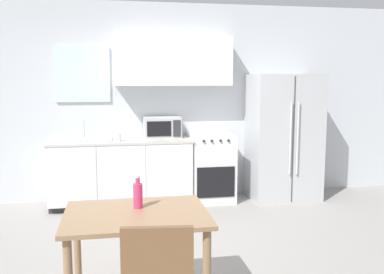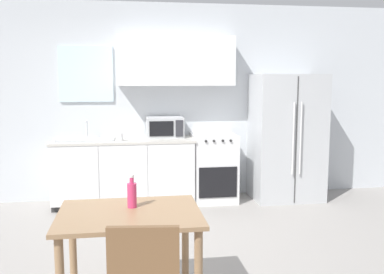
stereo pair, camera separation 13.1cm
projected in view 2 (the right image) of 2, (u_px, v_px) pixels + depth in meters
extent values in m
plane|color=gray|center=(161.00, 251.00, 4.18)|extent=(12.00, 12.00, 0.00)
cube|color=silver|center=(149.00, 102.00, 5.95)|extent=(12.00, 0.06, 2.70)
cube|color=silver|center=(86.00, 74.00, 5.74)|extent=(0.71, 0.04, 0.74)
cube|color=white|center=(176.00, 61.00, 5.75)|extent=(1.57, 0.32, 0.66)
cube|color=#333333|center=(125.00, 200.00, 5.77)|extent=(1.83, 0.56, 0.08)
cube|color=white|center=(124.00, 170.00, 5.69)|extent=(1.83, 0.62, 0.77)
cube|color=white|center=(74.00, 177.00, 5.29)|extent=(0.59, 0.01, 0.75)
cube|color=white|center=(124.00, 175.00, 5.38)|extent=(0.59, 0.01, 0.75)
cube|color=white|center=(172.00, 174.00, 5.47)|extent=(0.59, 0.01, 0.75)
cube|color=beige|center=(123.00, 140.00, 5.64)|extent=(1.85, 0.64, 0.03)
cube|color=white|center=(213.00, 167.00, 5.88)|extent=(0.59, 0.60, 0.92)
cube|color=black|center=(218.00, 182.00, 5.60)|extent=(0.51, 0.01, 0.41)
cylinder|color=#262626|center=(206.00, 141.00, 5.49)|extent=(0.03, 0.02, 0.03)
cylinder|color=#262626|center=(214.00, 141.00, 5.51)|extent=(0.03, 0.02, 0.03)
cylinder|color=#262626|center=(223.00, 141.00, 5.53)|extent=(0.03, 0.02, 0.03)
cylinder|color=#262626|center=(231.00, 141.00, 5.54)|extent=(0.03, 0.02, 0.03)
cube|color=silver|center=(286.00, 137.00, 5.93)|extent=(0.94, 0.69, 1.73)
cube|color=#3F3F3F|center=(296.00, 141.00, 5.59)|extent=(0.01, 0.01, 1.67)
cylinder|color=silver|center=(293.00, 138.00, 5.55)|extent=(0.02, 0.02, 0.95)
cylinder|color=silver|center=(301.00, 138.00, 5.57)|extent=(0.02, 0.02, 0.95)
cube|color=#B7BABC|center=(86.00, 139.00, 5.56)|extent=(0.73, 0.39, 0.02)
cylinder|color=silver|center=(87.00, 129.00, 5.70)|extent=(0.02, 0.02, 0.22)
cylinder|color=silver|center=(86.00, 122.00, 5.62)|extent=(0.02, 0.14, 0.02)
cube|color=#B7BABC|center=(165.00, 127.00, 5.81)|extent=(0.49, 0.33, 0.27)
cube|color=black|center=(161.00, 129.00, 5.63)|extent=(0.32, 0.01, 0.20)
cube|color=#2D2D33|center=(179.00, 128.00, 5.67)|extent=(0.10, 0.01, 0.22)
cylinder|color=white|center=(120.00, 137.00, 5.46)|extent=(0.08, 0.08, 0.10)
torus|color=white|center=(125.00, 136.00, 5.47)|extent=(0.02, 0.08, 0.08)
cube|color=#997551|center=(130.00, 214.00, 2.98)|extent=(0.99, 0.75, 0.03)
cylinder|color=#997551|center=(73.00, 251.00, 3.28)|extent=(0.06, 0.06, 0.71)
cylinder|color=#997551|center=(185.00, 244.00, 3.41)|extent=(0.06, 0.06, 0.71)
cube|color=brown|center=(144.00, 272.00, 2.18)|extent=(0.37, 0.08, 0.48)
cylinder|color=#DB386B|center=(132.00, 195.00, 3.08)|extent=(0.07, 0.07, 0.18)
cylinder|color=#DB386B|center=(132.00, 180.00, 3.07)|extent=(0.03, 0.03, 0.04)
cylinder|color=white|center=(132.00, 176.00, 3.06)|extent=(0.04, 0.04, 0.02)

